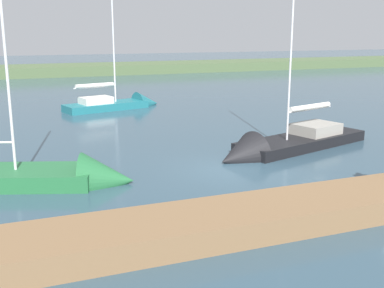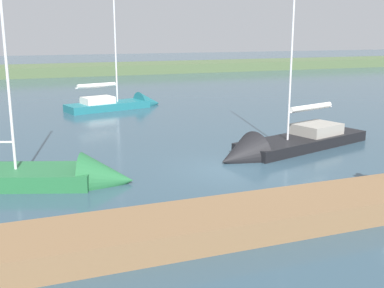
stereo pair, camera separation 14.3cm
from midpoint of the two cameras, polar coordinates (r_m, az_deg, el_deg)
The scene contains 6 objects.
ground_plane at distance 19.20m, azimuth 5.49°, elevation -3.17°, with size 200.00×200.00×0.00m, color #2D4756.
far_shoreline at distance 63.90m, azimuth -13.49°, elevation 8.14°, with size 180.00×8.00×2.40m, color #4C603D.
dock_pier at distance 14.72m, azimuth 14.88°, elevation -7.38°, with size 25.20×2.32×0.70m, color brown.
sailboat_far_right at distance 34.96m, azimuth -8.18°, elevation 4.61°, with size 7.47×3.73×9.04m.
sailboat_far_left at distance 22.46m, azimuth 10.85°, elevation -0.41°, with size 9.02×4.55×11.24m.
sailboat_behind_pier at distance 18.40m, azimuth -19.63°, elevation -3.95°, with size 9.50×5.07×9.63m.
Camera 2 is at (8.16, 16.49, 5.46)m, focal length 44.51 mm.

